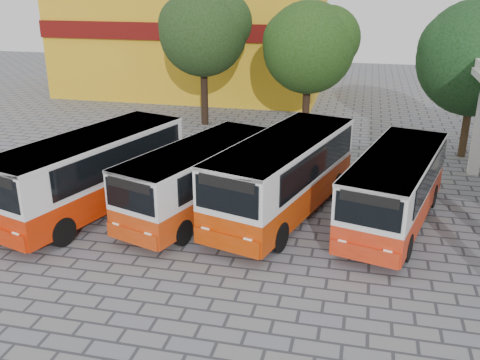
% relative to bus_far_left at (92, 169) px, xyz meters
% --- Properties ---
extents(ground, '(90.00, 90.00, 0.00)m').
position_rel_bus_far_left_xyz_m(ground, '(7.53, -2.43, -1.77)').
color(ground, slate).
rests_on(ground, ground).
extents(shophouse_block, '(20.40, 10.40, 8.30)m').
position_rel_bus_far_left_xyz_m(shophouse_block, '(-3.47, 23.56, 2.40)').
color(shophouse_block, gold).
rests_on(shophouse_block, ground).
extents(bus_far_left, '(4.93, 8.99, 3.05)m').
position_rel_bus_far_left_xyz_m(bus_far_left, '(0.00, 0.00, 0.00)').
color(bus_far_left, '#BD2000').
rests_on(bus_far_left, ground).
extents(bus_centre_left, '(4.59, 8.12, 2.75)m').
position_rel_bus_far_left_xyz_m(bus_centre_left, '(4.11, 0.71, -0.18)').
color(bus_centre_left, '#B93408').
rests_on(bus_centre_left, ground).
extents(bus_centre_right, '(4.85, 9.04, 3.07)m').
position_rel_bus_far_left_xyz_m(bus_centre_right, '(7.30, 1.33, 0.01)').
color(bus_centre_right, '#B03000').
rests_on(bus_centre_right, ground).
extents(bus_far_right, '(4.20, 8.14, 2.78)m').
position_rel_bus_far_left_xyz_m(bus_far_right, '(11.44, 1.32, -0.16)').
color(bus_far_right, red).
rests_on(bus_far_right, ground).
extents(tree_left, '(5.56, 5.29, 8.32)m').
position_rel_bus_far_left_xyz_m(tree_left, '(0.43, 13.97, 4.07)').
color(tree_left, black).
rests_on(tree_left, ground).
extents(tree_middle, '(5.41, 5.16, 7.60)m').
position_rel_bus_far_left_xyz_m(tree_middle, '(6.87, 13.15, 3.42)').
color(tree_middle, '#312015').
rests_on(tree_middle, ground).
extents(tree_right, '(5.97, 5.69, 7.87)m').
position_rel_bus_far_left_xyz_m(tree_right, '(15.33, 10.80, 3.45)').
color(tree_right, '#4A351F').
rests_on(tree_right, ground).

